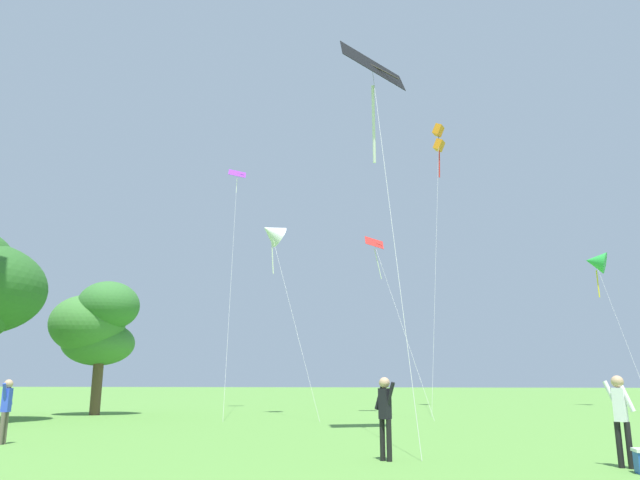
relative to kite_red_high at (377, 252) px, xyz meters
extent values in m
cube|color=red|center=(-0.16, 0.20, 0.62)|extent=(1.08, 1.02, 0.84)
cylinder|color=#3F382D|center=(-0.16, 0.20, 0.62)|extent=(0.89, 0.19, 0.34)
cylinder|color=silver|center=(0.01, 0.33, -0.59)|extent=(0.40, 0.32, 1.72)
cylinder|color=silver|center=(1.37, -2.61, -4.08)|extent=(3.08, 5.64, 9.27)
cube|color=black|center=(1.43, -13.66, 3.83)|extent=(2.28, 2.60, 2.14)
cylinder|color=#3F382D|center=(1.43, -13.66, 3.83)|extent=(1.83, 0.47, 1.07)
cylinder|color=silver|center=(1.41, -13.47, 1.68)|extent=(0.15, 0.49, 2.73)
cylinder|color=silver|center=(2.16, -16.46, -2.53)|extent=(1.48, 5.63, 12.38)
cube|color=purple|center=(-9.62, 3.36, 6.54)|extent=(1.20, 1.02, 0.74)
cylinder|color=#3F382D|center=(-9.62, 3.36, 6.54)|extent=(0.89, 0.27, 0.22)
cylinder|color=silver|center=(-9.62, 3.34, 5.69)|extent=(0.07, 0.11, 1.00)
cylinder|color=silver|center=(-7.74, -2.20, -1.12)|extent=(3.77, 11.14, 15.19)
cone|color=green|center=(14.47, 12.88, 1.41)|extent=(2.02, 1.98, 1.83)
cylinder|color=yellow|center=(14.46, 12.81, -0.21)|extent=(0.11, 0.23, 1.98)
cylinder|color=silver|center=(14.33, 7.97, -3.72)|extent=(0.29, 9.82, 9.99)
cone|color=white|center=(-5.42, -2.43, 0.83)|extent=(1.95, 1.90, 1.59)
cylinder|color=silver|center=(-5.39, -2.35, -0.55)|extent=(0.16, 0.24, 1.74)
cylinder|color=silver|center=(-3.60, -4.81, -4.00)|extent=(3.65, 4.78, 9.44)
cube|color=orange|center=(3.76, 7.59, 10.31)|extent=(0.90, 0.91, 0.86)
cube|color=orange|center=(3.76, 7.59, 9.17)|extent=(0.90, 0.91, 0.86)
cylinder|color=#3F382D|center=(3.76, 7.59, 9.74)|extent=(0.05, 0.05, 1.62)
cylinder|color=red|center=(3.72, 7.62, 7.91)|extent=(0.22, 0.20, 2.20)
cylinder|color=silver|center=(3.24, 2.67, 0.43)|extent=(1.05, 9.86, 18.30)
cylinder|color=black|center=(6.75, -19.55, -8.28)|extent=(0.12, 0.12, 0.87)
cylinder|color=black|center=(6.91, -19.64, -8.28)|extent=(0.12, 0.12, 0.87)
cube|color=white|center=(6.83, -19.60, -7.52)|extent=(0.29, 0.28, 0.65)
cylinder|color=white|center=(6.71, -19.53, -7.36)|extent=(0.30, 0.22, 0.61)
cylinder|color=white|center=(6.95, -19.66, -7.36)|extent=(0.30, 0.22, 0.61)
sphere|color=tan|center=(6.83, -19.60, -7.07)|extent=(0.24, 0.24, 0.24)
cylinder|color=#665B4C|center=(-8.28, -18.09, -8.30)|extent=(0.11, 0.11, 0.84)
cylinder|color=#665B4C|center=(-8.31, -17.92, -8.30)|extent=(0.11, 0.11, 0.84)
cube|color=blue|center=(-8.29, -18.00, -7.56)|extent=(0.23, 0.24, 0.63)
cylinder|color=blue|center=(-8.27, -18.13, -7.40)|extent=(0.13, 0.29, 0.59)
cylinder|color=blue|center=(-8.32, -17.87, -7.40)|extent=(0.13, 0.29, 0.59)
sphere|color=tan|center=(-8.29, -18.00, -7.13)|extent=(0.23, 0.23, 0.23)
cylinder|color=black|center=(2.23, -19.48, -8.29)|extent=(0.11, 0.11, 0.86)
cylinder|color=black|center=(2.08, -19.38, -8.29)|extent=(0.11, 0.11, 0.86)
cube|color=black|center=(2.16, -19.43, -7.54)|extent=(0.29, 0.28, 0.64)
cylinder|color=black|center=(2.27, -19.50, -7.38)|extent=(0.29, 0.23, 0.60)
cylinder|color=black|center=(2.04, -19.36, -7.38)|extent=(0.29, 0.23, 0.60)
sphere|color=tan|center=(2.16, -19.43, -7.10)|extent=(0.24, 0.24, 0.24)
cylinder|color=brown|center=(-14.17, -4.03, -6.11)|extent=(0.52, 0.52, 5.21)
ellipsoid|color=#427F38|center=(-14.50, -3.69, -5.07)|extent=(3.74, 3.74, 2.33)
ellipsoid|color=#427F38|center=(-14.74, -4.47, -4.13)|extent=(3.81, 3.81, 3.04)
ellipsoid|color=#387533|center=(-13.59, -4.51, -3.20)|extent=(3.14, 3.14, 2.52)
camera|label=1|loc=(3.48, -32.88, -7.09)|focal=33.73mm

